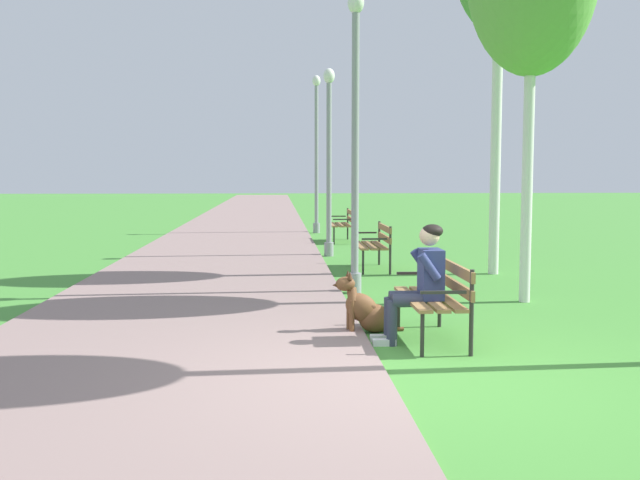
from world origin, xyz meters
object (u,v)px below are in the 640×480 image
object	(u,v)px
park_bench_near	(438,293)
park_bench_mid	(375,242)
park_bench_far	(343,222)
lamp_post_far	(316,152)
lamp_post_mid	(329,160)
dog_brown	(366,310)
person_seated_on_near_bench	(420,279)
lamp_post_near	(355,140)

from	to	relation	value
park_bench_near	park_bench_mid	xyz separation A→B (m)	(0.12, 5.80, 0.00)
park_bench_far	lamp_post_far	bearing A→B (deg)	100.37
lamp_post_mid	lamp_post_far	bearing A→B (deg)	89.28
park_bench_near	dog_brown	size ratio (longest dim) A/B	1.81
person_seated_on_near_bench	lamp_post_far	bearing A→B (deg)	91.14
park_bench_near	park_bench_mid	bearing A→B (deg)	88.86
park_bench_near	lamp_post_mid	world-z (taller)	lamp_post_mid
park_bench_mid	lamp_post_far	bearing A→B (deg)	94.12
lamp_post_near	lamp_post_far	world-z (taller)	lamp_post_far
park_bench_mid	dog_brown	xyz separation A→B (m)	(-0.83, -5.39, -0.25)
lamp_post_near	lamp_post_mid	xyz separation A→B (m)	(-0.03, 4.92, -0.20)
lamp_post_far	park_bench_mid	bearing A→B (deg)	-85.88
park_bench_mid	dog_brown	bearing A→B (deg)	-98.75
person_seated_on_near_bench	dog_brown	world-z (taller)	person_seated_on_near_bench
park_bench_near	lamp_post_far	world-z (taller)	lamp_post_far
park_bench_far	lamp_post_mid	bearing A→B (deg)	-100.61
lamp_post_far	lamp_post_near	bearing A→B (deg)	-90.26
lamp_post_near	dog_brown	bearing A→B (deg)	-93.54
dog_brown	lamp_post_mid	world-z (taller)	lamp_post_mid
lamp_post_near	lamp_post_far	distance (m)	11.12
person_seated_on_near_bench	lamp_post_far	world-z (taller)	lamp_post_far
lamp_post_mid	dog_brown	bearing A→B (deg)	-91.07
lamp_post_near	person_seated_on_near_bench	bearing A→B (deg)	-84.08
person_seated_on_near_bench	lamp_post_near	size ratio (longest dim) A/B	0.29
park_bench_near	lamp_post_mid	size ratio (longest dim) A/B	0.38
lamp_post_mid	park_bench_far	bearing A→B (deg)	79.39
park_bench_near	dog_brown	xyz separation A→B (m)	(-0.71, 0.41, -0.25)
lamp_post_near	park_bench_near	bearing A→B (deg)	-80.18
park_bench_far	lamp_post_near	distance (m)	8.40
lamp_post_near	park_bench_mid	bearing A→B (deg)	76.04
park_bench_mid	dog_brown	distance (m)	5.46
dog_brown	lamp_post_mid	distance (m)	7.86
dog_brown	park_bench_near	bearing A→B (deg)	-29.89
park_bench_far	person_seated_on_near_bench	xyz separation A→B (m)	(-0.25, -11.45, 0.17)
park_bench_near	lamp_post_mid	distance (m)	8.23
person_seated_on_near_bench	lamp_post_near	world-z (taller)	lamp_post_near
park_bench_near	park_bench_mid	distance (m)	5.81
person_seated_on_near_bench	lamp_post_mid	size ratio (longest dim) A/B	0.31
lamp_post_far	park_bench_far	bearing A→B (deg)	-79.63
park_bench_near	person_seated_on_near_bench	distance (m)	0.29
park_bench_far	person_seated_on_near_bench	size ratio (longest dim) A/B	1.20
park_bench_far	person_seated_on_near_bench	world-z (taller)	person_seated_on_near_bench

